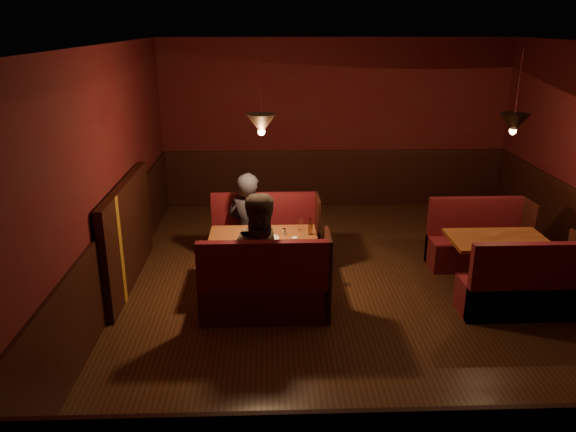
{
  "coord_description": "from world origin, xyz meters",
  "views": [
    {
      "loc": [
        -1.17,
        -6.16,
        3.13
      ],
      "look_at": [
        -0.94,
        0.13,
        0.95
      ],
      "focal_mm": 35.0,
      "sensor_mm": 36.0,
      "label": 1
    }
  ],
  "objects_px": {
    "diner_a": "(248,209)",
    "second_table": "(497,251)",
    "main_bench_far": "(266,243)",
    "main_bench_near": "(266,293)",
    "main_table": "(264,249)",
    "second_bench_near": "(522,292)",
    "diner_b": "(264,240)",
    "second_bench_far": "(477,245)"
  },
  "relations": [
    {
      "from": "main_bench_far",
      "to": "diner_b",
      "type": "distance_m",
      "value": 1.4
    },
    {
      "from": "main_table",
      "to": "second_bench_far",
      "type": "relative_size",
      "value": 1.01
    },
    {
      "from": "main_table",
      "to": "main_bench_far",
      "type": "relative_size",
      "value": 0.91
    },
    {
      "from": "second_bench_far",
      "to": "second_bench_near",
      "type": "height_order",
      "value": "same"
    },
    {
      "from": "main_table",
      "to": "second_bench_far",
      "type": "distance_m",
      "value": 2.94
    },
    {
      "from": "main_table",
      "to": "main_bench_far",
      "type": "distance_m",
      "value": 0.77
    },
    {
      "from": "main_bench_far",
      "to": "second_bench_far",
      "type": "bearing_deg",
      "value": -2.31
    },
    {
      "from": "diner_b",
      "to": "main_bench_far",
      "type": "bearing_deg",
      "value": 72.21
    },
    {
      "from": "main_bench_far",
      "to": "main_bench_near",
      "type": "xyz_separation_m",
      "value": [
        0.0,
        -1.47,
        0.0
      ]
    },
    {
      "from": "main_bench_near",
      "to": "diner_a",
      "type": "height_order",
      "value": "diner_a"
    },
    {
      "from": "main_bench_far",
      "to": "diner_b",
      "type": "xyz_separation_m",
      "value": [
        -0.01,
        -1.29,
        0.56
      ]
    },
    {
      "from": "main_bench_near",
      "to": "second_table",
      "type": "distance_m",
      "value": 2.9
    },
    {
      "from": "main_bench_far",
      "to": "main_bench_near",
      "type": "bearing_deg",
      "value": -90.0
    },
    {
      "from": "second_table",
      "to": "second_bench_near",
      "type": "bearing_deg",
      "value": -87.8
    },
    {
      "from": "main_table",
      "to": "second_table",
      "type": "xyz_separation_m",
      "value": [
        2.83,
        -0.08,
        -0.05
      ]
    },
    {
      "from": "diner_a",
      "to": "second_table",
      "type": "bearing_deg",
      "value": -168.62
    },
    {
      "from": "main_table",
      "to": "second_table",
      "type": "distance_m",
      "value": 2.83
    },
    {
      "from": "main_bench_far",
      "to": "diner_a",
      "type": "distance_m",
      "value": 0.58
    },
    {
      "from": "main_table",
      "to": "main_bench_far",
      "type": "xyz_separation_m",
      "value": [
        0.01,
        0.74,
        -0.23
      ]
    },
    {
      "from": "main_bench_near",
      "to": "diner_b",
      "type": "height_order",
      "value": "diner_b"
    },
    {
      "from": "second_bench_near",
      "to": "diner_b",
      "type": "height_order",
      "value": "diner_b"
    },
    {
      "from": "main_bench_far",
      "to": "diner_b",
      "type": "bearing_deg",
      "value": -90.53
    },
    {
      "from": "second_bench_far",
      "to": "second_bench_near",
      "type": "bearing_deg",
      "value": -90.0
    },
    {
      "from": "second_table",
      "to": "diner_a",
      "type": "height_order",
      "value": "diner_a"
    },
    {
      "from": "diner_a",
      "to": "diner_b",
      "type": "xyz_separation_m",
      "value": [
        0.21,
        -1.19,
        0.03
      ]
    },
    {
      "from": "main_bench_far",
      "to": "diner_a",
      "type": "xyz_separation_m",
      "value": [
        -0.22,
        -0.1,
        0.52
      ]
    },
    {
      "from": "second_bench_near",
      "to": "diner_a",
      "type": "xyz_separation_m",
      "value": [
        -3.07,
        1.41,
        0.54
      ]
    },
    {
      "from": "second_bench_near",
      "to": "main_table",
      "type": "bearing_deg",
      "value": 164.87
    },
    {
      "from": "second_bench_near",
      "to": "diner_b",
      "type": "bearing_deg",
      "value": 175.51
    },
    {
      "from": "second_table",
      "to": "main_bench_near",
      "type": "bearing_deg",
      "value": -166.78
    },
    {
      "from": "main_bench_far",
      "to": "second_bench_near",
      "type": "height_order",
      "value": "main_bench_far"
    },
    {
      "from": "main_table",
      "to": "diner_a",
      "type": "distance_m",
      "value": 0.73
    },
    {
      "from": "second_bench_far",
      "to": "diner_b",
      "type": "relative_size",
      "value": 0.74
    },
    {
      "from": "diner_a",
      "to": "main_bench_near",
      "type": "bearing_deg",
      "value": 123.74
    },
    {
      "from": "main_table",
      "to": "second_table",
      "type": "height_order",
      "value": "main_table"
    },
    {
      "from": "main_bench_near",
      "to": "main_table",
      "type": "bearing_deg",
      "value": 91.13
    },
    {
      "from": "main_table",
      "to": "diner_a",
      "type": "height_order",
      "value": "diner_a"
    },
    {
      "from": "main_bench_near",
      "to": "second_bench_far",
      "type": "distance_m",
      "value": 3.15
    },
    {
      "from": "second_table",
      "to": "diner_b",
      "type": "relative_size",
      "value": 0.67
    },
    {
      "from": "main_bench_far",
      "to": "diner_b",
      "type": "relative_size",
      "value": 0.82
    },
    {
      "from": "second_table",
      "to": "second_bench_near",
      "type": "distance_m",
      "value": 0.72
    },
    {
      "from": "diner_a",
      "to": "second_bench_near",
      "type": "bearing_deg",
      "value": 179.89
    }
  ]
}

